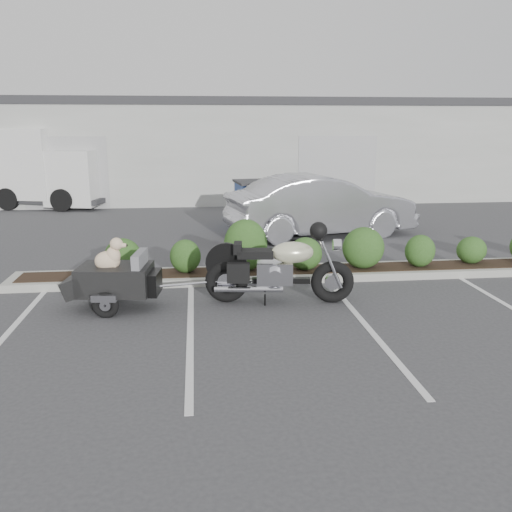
{
  "coord_description": "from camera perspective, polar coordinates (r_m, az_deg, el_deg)",
  "views": [
    {
      "loc": [
        -1.37,
        -8.24,
        3.03
      ],
      "look_at": [
        -0.33,
        1.02,
        0.75
      ],
      "focal_mm": 38.0,
      "sensor_mm": 36.0,
      "label": 1
    }
  ],
  "objects": [
    {
      "name": "delivery_truck",
      "position": [
        22.13,
        -23.2,
        8.37
      ],
      "size": [
        6.57,
        3.48,
        2.87
      ],
      "rotation": [
        0.0,
        0.0,
        -0.25
      ],
      "color": "silver",
      "rests_on": "ground"
    },
    {
      "name": "motorcycle",
      "position": [
        9.32,
        2.45,
        -1.43
      ],
      "size": [
        2.59,
        0.96,
        1.49
      ],
      "rotation": [
        0.0,
        0.0,
        -0.12
      ],
      "color": "black",
      "rests_on": "ground"
    },
    {
      "name": "ground",
      "position": [
        8.89,
        2.86,
        -6.21
      ],
      "size": [
        90.0,
        90.0,
        0.0
      ],
      "primitive_type": "plane",
      "color": "#38383A",
      "rests_on": "ground"
    },
    {
      "name": "building",
      "position": [
        25.3,
        -3.35,
        11.39
      ],
      "size": [
        26.0,
        10.0,
        4.0
      ],
      "primitive_type": "cube",
      "color": "#9EA099",
      "rests_on": "ground"
    },
    {
      "name": "sedan",
      "position": [
        15.0,
        6.9,
        5.27
      ],
      "size": [
        5.41,
        2.88,
        1.69
      ],
      "primitive_type": "imported",
      "rotation": [
        0.0,
        0.0,
        1.79
      ],
      "color": "#B7B7BE",
      "rests_on": "ground"
    },
    {
      "name": "dumpster",
      "position": [
        16.48,
        1.56,
        5.6
      ],
      "size": [
        2.25,
        1.67,
        1.37
      ],
      "rotation": [
        0.0,
        0.0,
        0.12
      ],
      "color": "navy",
      "rests_on": "ground"
    },
    {
      "name": "pet_trailer",
      "position": [
        9.36,
        -14.69,
        -2.28
      ],
      "size": [
        2.09,
        1.18,
        1.23
      ],
      "rotation": [
        0.0,
        0.0,
        -0.12
      ],
      "color": "black",
      "rests_on": "ground"
    },
    {
      "name": "planter_kerb",
      "position": [
        11.11,
        6.15,
        -1.77
      ],
      "size": [
        12.0,
        1.0,
        0.15
      ],
      "primitive_type": "cube",
      "color": "#9E9E93",
      "rests_on": "ground"
    }
  ]
}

